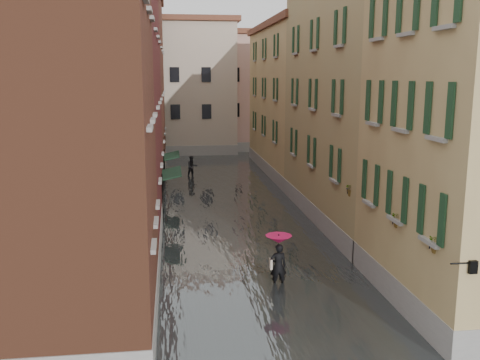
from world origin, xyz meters
TOP-DOWN VIEW (x-y plane):
  - ground at (0.00, 0.00)m, footprint 120.00×120.00m
  - floodwater at (0.00, 13.00)m, footprint 10.00×60.00m
  - building_left_near at (-7.00, -2.00)m, footprint 6.00×8.00m
  - building_left_mid at (-7.00, 9.00)m, footprint 6.00×14.00m
  - building_left_far at (-7.00, 24.00)m, footprint 6.00×16.00m
  - building_right_mid at (7.00, 9.00)m, footprint 6.00×14.00m
  - building_right_far at (7.00, 24.00)m, footprint 6.00×16.00m
  - building_end_cream at (-3.00, 38.00)m, footprint 12.00×9.00m
  - building_end_pink at (6.00, 40.00)m, footprint 10.00×9.00m
  - awning_near at (-3.48, 11.26)m, footprint 1.09×3.23m
  - awning_far at (-3.49, 17.95)m, footprint 1.09×3.00m
  - wall_lantern at (4.33, -6.00)m, footprint 0.71×0.22m
  - window_planters at (4.12, -1.25)m, footprint 0.59×8.27m
  - pedestrian_main at (0.48, 0.37)m, footprint 1.02×1.02m
  - pedestrian_far at (-1.87, 22.95)m, footprint 1.03×0.92m

SIDE VIEW (x-z plane):
  - ground at x=0.00m, z-range 0.00..0.00m
  - floodwater at x=0.00m, z-range 0.00..0.20m
  - pedestrian_far at x=-1.87m, z-range 0.00..1.76m
  - pedestrian_main at x=0.48m, z-range 0.24..2.30m
  - awning_far at x=-3.49m, z-range 1.07..3.87m
  - awning_near at x=-3.48m, z-range 1.07..3.87m
  - wall_lantern at x=4.33m, z-range 2.83..3.18m
  - window_planters at x=4.12m, z-range 3.09..3.93m
  - building_right_far at x=7.00m, z-range 0.00..11.50m
  - building_end_pink at x=6.00m, z-range 0.00..12.00m
  - building_left_mid at x=-7.00m, z-range 0.00..12.50m
  - building_left_near at x=-7.00m, z-range 0.00..13.00m
  - building_right_mid at x=7.00m, z-range 0.00..13.00m
  - building_end_cream at x=-3.00m, z-range 0.00..13.00m
  - building_left_far at x=-7.00m, z-range 0.00..14.00m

